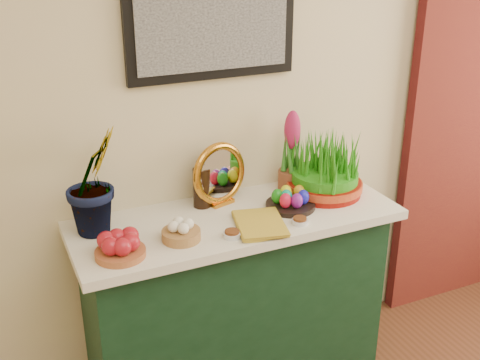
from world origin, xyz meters
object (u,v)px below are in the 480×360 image
mirror (220,175)px  book (237,225)px  hyacinth_green (92,164)px  sideboard (235,306)px  wheatgrass_sabzeh (325,168)px

mirror → book: size_ratio=1.12×
hyacinth_green → mirror: bearing=-29.6°
sideboard → book: size_ratio=5.09×
sideboard → wheatgrass_sabzeh: (0.46, 0.03, 0.59)m
sideboard → mirror: mirror is taller
mirror → book: mirror is taller
wheatgrass_sabzeh → book: bearing=-162.6°
book → wheatgrass_sabzeh: (0.51, 0.16, 0.11)m
mirror → book: (-0.04, -0.26, -0.12)m
mirror → wheatgrass_sabzeh: (0.48, -0.10, -0.01)m
sideboard → book: book is taller
hyacinth_green → book: hyacinth_green is taller
hyacinth_green → wheatgrass_sabzeh: bearing=-37.2°
sideboard → book: (-0.05, -0.12, 0.48)m
hyacinth_green → wheatgrass_sabzeh: (1.02, -0.07, -0.16)m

